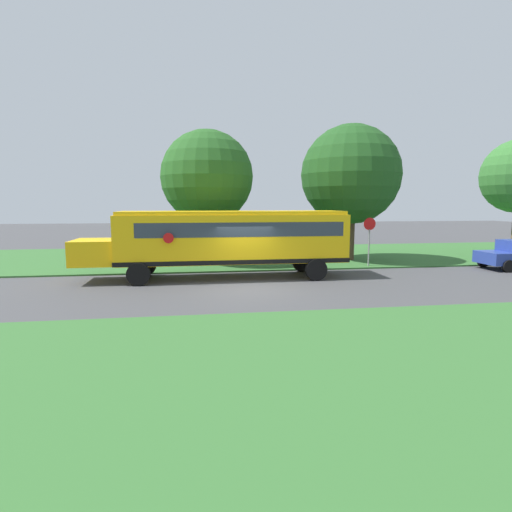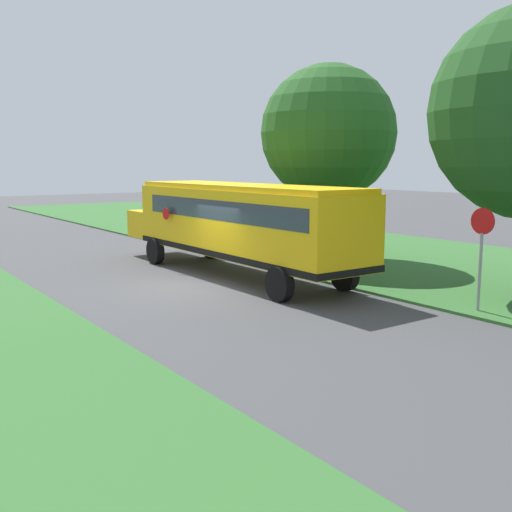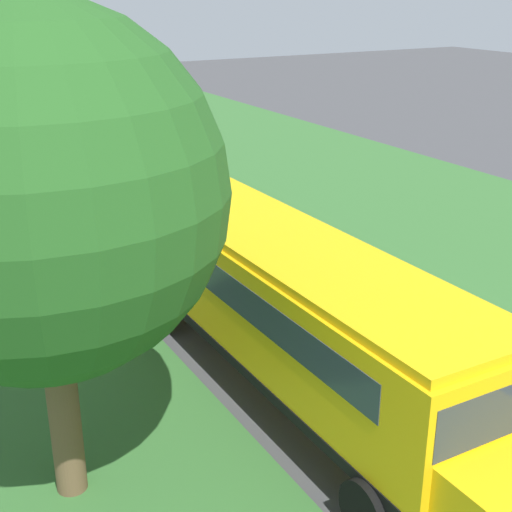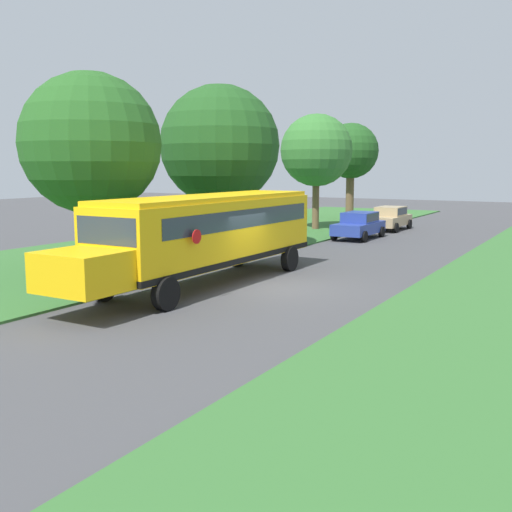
# 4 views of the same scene
# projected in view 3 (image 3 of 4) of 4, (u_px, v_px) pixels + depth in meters

# --- Properties ---
(ground_plane) EXTENTS (120.00, 120.00, 0.00)m
(ground_plane) POSITION_uv_depth(u_px,v_px,m) (372.00, 349.00, 16.04)
(ground_plane) COLOR #424244
(school_bus) EXTENTS (2.85, 12.42, 3.16)m
(school_bus) POSITION_uv_depth(u_px,v_px,m) (298.00, 306.00, 13.65)
(school_bus) COLOR yellow
(school_bus) RESTS_ON ground
(car_blue_nearest) EXTENTS (2.02, 4.40, 1.56)m
(car_blue_nearest) POSITION_uv_depth(u_px,v_px,m) (63.00, 177.00, 26.84)
(car_blue_nearest) COLOR #283D93
(car_blue_nearest) RESTS_ON ground
(car_tan_middle) EXTENTS (2.02, 4.40, 1.56)m
(car_tan_middle) POSITION_uv_depth(u_px,v_px,m) (28.00, 148.00, 31.54)
(car_tan_middle) COLOR tan
(car_tan_middle) RESTS_ON ground
(oak_tree_beside_bus) EXTENTS (5.29, 5.29, 7.68)m
(oak_tree_beside_bus) POSITION_uv_depth(u_px,v_px,m) (50.00, 189.00, 9.82)
(oak_tree_beside_bus) COLOR brown
(oak_tree_beside_bus) RESTS_ON ground
(stop_sign) EXTENTS (0.08, 0.68, 2.74)m
(stop_sign) POSITION_uv_depth(u_px,v_px,m) (72.00, 219.00, 19.26)
(stop_sign) COLOR gray
(stop_sign) RESTS_ON ground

